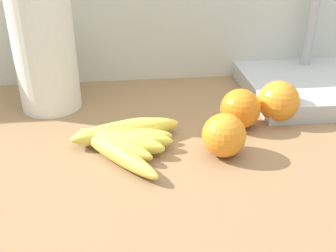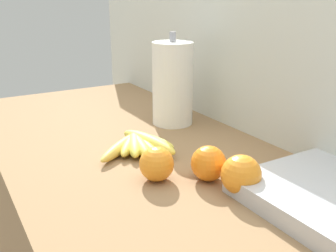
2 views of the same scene
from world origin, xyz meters
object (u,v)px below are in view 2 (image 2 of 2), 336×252
banana_bunch (139,143)px  orange_right (241,175)px  paper_towel_roll (173,84)px  orange_back_left (209,163)px  orange_far_right (157,164)px

banana_bunch → orange_right: bearing=13.0°
banana_bunch → paper_towel_roll: (-0.15, 0.19, 0.11)m
orange_back_left → banana_bunch: bearing=-167.1°
banana_bunch → paper_towel_roll: paper_towel_roll is taller
orange_far_right → paper_towel_roll: size_ratio=0.27×
orange_right → orange_back_left: bearing=-166.7°
orange_back_left → orange_right: size_ratio=0.94×
banana_bunch → paper_towel_roll: 0.27m
orange_back_left → orange_far_right: orange_back_left is taller
banana_bunch → orange_back_left: orange_back_left is taller
paper_towel_roll → banana_bunch: bearing=-52.8°
orange_right → banana_bunch: bearing=-167.0°
banana_bunch → orange_back_left: 0.24m
orange_back_left → orange_right: (0.08, 0.02, 0.00)m
paper_towel_roll → orange_right: bearing=-14.5°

